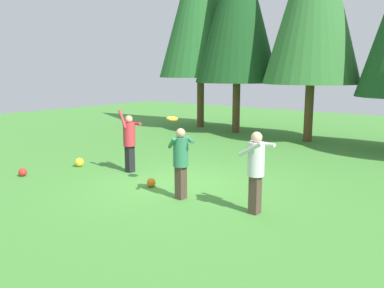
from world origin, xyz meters
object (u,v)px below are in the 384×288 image
at_px(frisbee, 172,119).
at_px(ball_red, 23,172).
at_px(ball_yellow, 79,162).
at_px(tree_far_left, 201,1).
at_px(tree_left, 238,6).
at_px(person_thrower, 129,139).
at_px(person_bystander, 181,158).
at_px(ball_orange, 151,183).
at_px(person_catcher, 256,166).

height_order(frisbee, ball_red, frisbee).
xyz_separation_m(ball_yellow, tree_far_left, (-2.35, 9.21, 5.99)).
bearing_deg(tree_left, ball_red, -91.82).
bearing_deg(person_thrower, person_bystander, -6.62).
xyz_separation_m(ball_yellow, tree_left, (0.04, 8.78, 5.50)).
xyz_separation_m(person_thrower, ball_yellow, (-1.68, -0.49, -0.83)).
relative_size(person_thrower, ball_yellow, 6.67).
bearing_deg(person_thrower, tree_far_left, 128.45).
bearing_deg(ball_red, person_bystander, 13.76).
distance_m(ball_red, tree_far_left, 12.59).
relative_size(frisbee, ball_orange, 1.68).
height_order(ball_orange, tree_far_left, tree_far_left).
distance_m(person_bystander, tree_left, 11.27).
bearing_deg(ball_yellow, person_bystander, -6.60).
xyz_separation_m(person_thrower, tree_far_left, (-4.03, 8.72, 5.16)).
relative_size(frisbee, ball_yellow, 1.39).
distance_m(ball_yellow, ball_red, 1.68).
xyz_separation_m(ball_orange, ball_red, (-3.50, -1.41, 0.00)).
distance_m(tree_left, tree_far_left, 2.47).
distance_m(person_bystander, frisbee, 1.15).
bearing_deg(tree_far_left, person_bystander, -55.31).
xyz_separation_m(person_catcher, ball_orange, (-2.97, 0.09, -0.89)).
relative_size(person_catcher, person_bystander, 1.05).
distance_m(frisbee, tree_left, 10.29).
xyz_separation_m(ball_orange, tree_left, (-3.17, 9.03, 5.52)).
relative_size(ball_yellow, tree_left, 0.03).
xyz_separation_m(person_catcher, ball_yellow, (-6.18, 0.33, -0.86)).
bearing_deg(person_thrower, person_catcher, 3.33).
xyz_separation_m(person_catcher, ball_red, (-6.47, -1.32, -0.88)).
bearing_deg(ball_orange, tree_far_left, 120.41).
height_order(person_thrower, person_bystander, person_thrower).
xyz_separation_m(ball_yellow, ball_orange, (3.20, -0.24, -0.02)).
bearing_deg(person_bystander, person_thrower, 16.61).
distance_m(person_thrower, frisbee, 2.22).
bearing_deg(person_catcher, ball_yellow, 4.50).
bearing_deg(ball_orange, ball_yellow, 175.66).
relative_size(person_bystander, tree_far_left, 0.16).
relative_size(person_catcher, ball_red, 7.45).
bearing_deg(person_thrower, frisbee, 0.00).
bearing_deg(tree_far_left, ball_orange, -59.59).
bearing_deg(person_catcher, tree_left, -48.48).
distance_m(person_bystander, ball_yellow, 4.48).
relative_size(ball_yellow, ball_orange, 1.21).
xyz_separation_m(person_thrower, frisbee, (2.03, -0.49, 0.76)).
relative_size(person_catcher, frisbee, 4.49).
bearing_deg(ball_red, ball_orange, 21.93).
height_order(person_bystander, ball_red, person_bystander).
distance_m(person_bystander, ball_red, 4.89).
height_order(ball_yellow, tree_far_left, tree_far_left).
xyz_separation_m(person_thrower, person_catcher, (4.50, -0.82, 0.03)).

